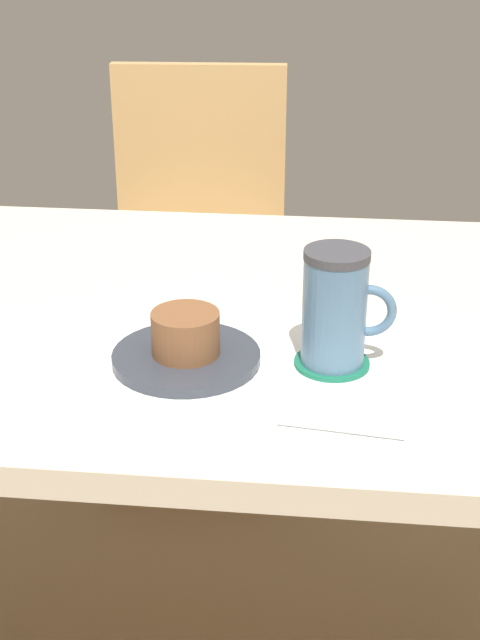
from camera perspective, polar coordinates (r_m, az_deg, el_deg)
dining_table at (r=1.23m, az=-2.14°, el=-2.38°), size 1.21×0.78×0.70m
wooden_chair at (r=2.00m, az=-2.79°, el=4.64°), size 0.44×0.44×0.87m
placemat at (r=1.03m, az=-0.23°, el=-3.37°), size 0.46×0.32×0.00m
pastry_plate at (r=1.05m, az=-3.41°, el=-2.41°), size 0.17×0.17×0.01m
pastry at (r=1.03m, az=-3.46°, el=-0.85°), size 0.08×0.08×0.05m
coffee_coaster at (r=1.05m, az=5.89°, el=-2.74°), size 0.09×0.09×0.00m
coffee_mug at (r=1.01m, az=6.19°, el=0.81°), size 0.11×0.07×0.14m
teaspoon at (r=0.92m, az=6.45°, el=-6.90°), size 0.13×0.02×0.01m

